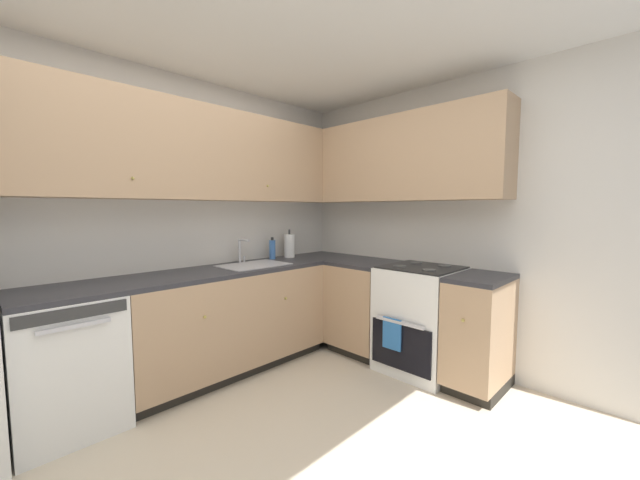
{
  "coord_description": "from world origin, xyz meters",
  "views": [
    {
      "loc": [
        -1.17,
        -1.42,
        1.41
      ],
      "look_at": [
        1.01,
        0.72,
        1.14
      ],
      "focal_mm": 20.1,
      "sensor_mm": 36.0,
      "label": 1
    }
  ],
  "objects_px": {
    "soap_bottle": "(272,249)",
    "paper_towel_roll": "(289,246)",
    "dishwasher": "(66,363)",
    "oven_range": "(421,318)"
  },
  "relations": [
    {
      "from": "oven_range",
      "to": "soap_bottle",
      "type": "bearing_deg",
      "value": 112.65
    },
    {
      "from": "dishwasher",
      "to": "soap_bottle",
      "type": "bearing_deg",
      "value": 5.74
    },
    {
      "from": "oven_range",
      "to": "paper_towel_roll",
      "type": "xyz_separation_m",
      "value": [
        -0.36,
        1.34,
        0.57
      ]
    },
    {
      "from": "soap_bottle",
      "to": "paper_towel_roll",
      "type": "xyz_separation_m",
      "value": [
        0.21,
        -0.02,
        0.02
      ]
    },
    {
      "from": "dishwasher",
      "to": "soap_bottle",
      "type": "distance_m",
      "value": 1.89
    },
    {
      "from": "dishwasher",
      "to": "oven_range",
      "type": "relative_size",
      "value": 0.82
    },
    {
      "from": "dishwasher",
      "to": "soap_bottle",
      "type": "height_order",
      "value": "soap_bottle"
    },
    {
      "from": "soap_bottle",
      "to": "paper_towel_roll",
      "type": "relative_size",
      "value": 0.73
    },
    {
      "from": "paper_towel_roll",
      "to": "soap_bottle",
      "type": "bearing_deg",
      "value": 174.57
    },
    {
      "from": "dishwasher",
      "to": "paper_towel_roll",
      "type": "height_order",
      "value": "paper_towel_roll"
    }
  ]
}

